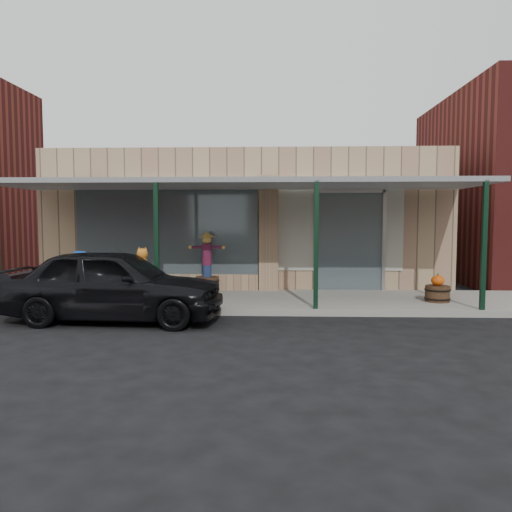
{
  "coord_description": "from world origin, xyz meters",
  "views": [
    {
      "loc": [
        0.89,
        -9.03,
        2.18
      ],
      "look_at": [
        0.44,
        2.6,
        1.31
      ],
      "focal_mm": 35.0,
      "sensor_mm": 36.0,
      "label": 1
    }
  ],
  "objects_px": {
    "barrel_pumpkin": "(437,292)",
    "parked_sedan": "(115,284)",
    "handicap_sign": "(80,270)",
    "barrel_scarecrow": "(207,272)"
  },
  "relations": [
    {
      "from": "barrel_pumpkin",
      "to": "parked_sedan",
      "type": "relative_size",
      "value": 0.15
    },
    {
      "from": "handicap_sign",
      "to": "parked_sedan",
      "type": "xyz_separation_m",
      "value": [
        1.16,
        -1.05,
        -0.18
      ]
    },
    {
      "from": "barrel_pumpkin",
      "to": "handicap_sign",
      "type": "bearing_deg",
      "value": -174.43
    },
    {
      "from": "parked_sedan",
      "to": "barrel_scarecrow",
      "type": "bearing_deg",
      "value": -22.58
    },
    {
      "from": "barrel_scarecrow",
      "to": "handicap_sign",
      "type": "bearing_deg",
      "value": -164.31
    },
    {
      "from": "barrel_pumpkin",
      "to": "parked_sedan",
      "type": "distance_m",
      "value": 7.63
    },
    {
      "from": "handicap_sign",
      "to": "barrel_pumpkin",
      "type": "bearing_deg",
      "value": -3.1
    },
    {
      "from": "barrel_scarecrow",
      "to": "parked_sedan",
      "type": "height_order",
      "value": "barrel_scarecrow"
    },
    {
      "from": "handicap_sign",
      "to": "parked_sedan",
      "type": "distance_m",
      "value": 1.58
    },
    {
      "from": "handicap_sign",
      "to": "parked_sedan",
      "type": "relative_size",
      "value": 0.27
    }
  ]
}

